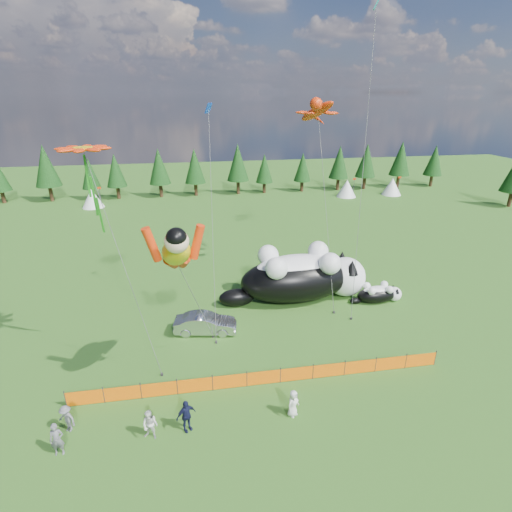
# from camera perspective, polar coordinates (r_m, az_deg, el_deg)

# --- Properties ---
(ground) EXTENTS (160.00, 160.00, 0.00)m
(ground) POSITION_cam_1_polar(r_m,az_deg,el_deg) (27.14, -0.10, -13.85)
(ground) COLOR #133D0B
(ground) RESTS_ON ground
(safety_fence) EXTENTS (22.06, 0.06, 1.10)m
(safety_fence) POSITION_cam_1_polar(r_m,az_deg,el_deg) (24.50, 1.11, -16.98)
(safety_fence) COLOR #262626
(safety_fence) RESTS_ON ground
(tree_line) EXTENTS (90.00, 4.00, 8.00)m
(tree_line) POSITION_cam_1_polar(r_m,az_deg,el_deg) (67.78, -6.54, 11.97)
(tree_line) COLOR black
(tree_line) RESTS_ON ground
(festival_tents) EXTENTS (50.00, 3.20, 2.80)m
(festival_tents) POSITION_cam_1_polar(r_m,az_deg,el_deg) (64.99, 3.68, 9.27)
(festival_tents) COLOR white
(festival_tents) RESTS_ON ground
(cat_large) EXTENTS (12.42, 4.76, 4.49)m
(cat_large) POSITION_cam_1_polar(r_m,az_deg,el_deg) (32.92, 6.68, -2.80)
(cat_large) COLOR black
(cat_large) RESTS_ON ground
(cat_small) EXTENTS (4.43, 1.58, 1.60)m
(cat_small) POSITION_cam_1_polar(r_m,az_deg,el_deg) (34.36, 17.18, -5.13)
(cat_small) COLOR black
(cat_small) RESTS_ON ground
(car) EXTENTS (4.60, 2.20, 1.45)m
(car) POSITION_cam_1_polar(r_m,az_deg,el_deg) (29.12, -7.25, -9.55)
(car) COLOR #B6B6BB
(car) RESTS_ON ground
(spectator_a) EXTENTS (0.67, 0.46, 1.78)m
(spectator_a) POSITION_cam_1_polar(r_m,az_deg,el_deg) (22.69, -26.57, -22.40)
(spectator_a) COLOR slate
(spectator_a) RESTS_ON ground
(spectator_b) EXTENTS (0.93, 0.74, 1.66)m
(spectator_b) POSITION_cam_1_polar(r_m,az_deg,el_deg) (21.99, -14.88, -22.29)
(spectator_b) COLOR silver
(spectator_b) RESTS_ON ground
(spectator_c) EXTENTS (1.21, 0.99, 1.84)m
(spectator_c) POSITION_cam_1_polar(r_m,az_deg,el_deg) (21.95, -9.95, -21.56)
(spectator_c) COLOR #141737
(spectator_c) RESTS_ON ground
(spectator_d) EXTENTS (1.12, 0.96, 1.55)m
(spectator_d) POSITION_cam_1_polar(r_m,az_deg,el_deg) (23.74, -25.43, -20.26)
(spectator_d) COLOR slate
(spectator_d) RESTS_ON ground
(spectator_e) EXTENTS (0.91, 0.86, 1.57)m
(spectator_e) POSITION_cam_1_polar(r_m,az_deg,el_deg) (22.59, 5.32, -20.22)
(spectator_e) COLOR silver
(spectator_e) RESTS_ON ground
(superhero_kite) EXTENTS (4.87, 7.70, 11.39)m
(superhero_kite) POSITION_cam_1_polar(r_m,az_deg,el_deg) (20.41, -11.38, 0.57)
(superhero_kite) COLOR #DBBB0B
(superhero_kite) RESTS_ON ground
(gecko_kite) EXTENTS (4.79, 10.93, 16.60)m
(gecko_kite) POSITION_cam_1_polar(r_m,az_deg,el_deg) (34.86, 8.69, 19.73)
(gecko_kite) COLOR red
(gecko_kite) RESTS_ON ground
(flower_kite) EXTENTS (4.66, 3.46, 13.62)m
(flower_kite) POSITION_cam_1_polar(r_m,az_deg,el_deg) (22.88, -23.40, 13.47)
(flower_kite) COLOR red
(flower_kite) RESTS_ON ground
(diamond_kite_a) EXTENTS (0.90, 6.55, 16.19)m
(diamond_kite_a) POSITION_cam_1_polar(r_m,az_deg,el_deg) (29.08, -6.75, 18.63)
(diamond_kite_a) COLOR #0B38A9
(diamond_kite_a) RESTS_ON ground
(diamond_kite_b) EXTENTS (2.23, 5.81, 22.58)m
(diamond_kite_b) POSITION_cam_1_polar(r_m,az_deg,el_deg) (32.73, 16.62, 29.06)
(diamond_kite_b) COLOR #0D9F9B
(diamond_kite_b) RESTS_ON ground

